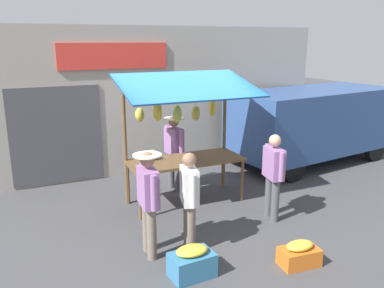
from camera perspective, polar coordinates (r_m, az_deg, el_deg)
name	(u,v)px	position (r m, az deg, el deg)	size (l,w,h in m)	color
ground_plane	(186,202)	(7.94, -0.91, -8.25)	(40.00, 40.00, 0.00)	#424244
street_backdrop	(146,101)	(9.46, -6.62, 6.10)	(9.00, 0.30, 3.40)	#9E998E
market_stall	(183,125)	(7.51, -1.32, 2.77)	(2.50, 1.46, 2.50)	brown
vendor_with_sunhat	(174,147)	(8.32, -2.57, -0.46)	(0.41, 0.68, 1.58)	#4C4C51
shopper_with_shopping_bag	(189,195)	(5.95, -0.39, -7.35)	(0.32, 0.65, 1.52)	#726656
shopper_in_striped_shirt	(273,172)	(7.09, 11.53, -3.88)	(0.30, 0.66, 1.54)	#4C4C51
shopper_in_grey_tee	(148,196)	(5.79, -6.24, -7.40)	(0.41, 0.68, 1.58)	#726656
parked_van	(309,120)	(10.54, 16.30, 3.30)	(4.61, 2.41, 1.88)	#2D4C84
produce_crate_near	(299,254)	(6.02, 15.04, -14.97)	(0.58, 0.38, 0.36)	#D1661E
produce_crate_side	(192,262)	(5.58, -0.01, -16.55)	(0.61, 0.43, 0.44)	teal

